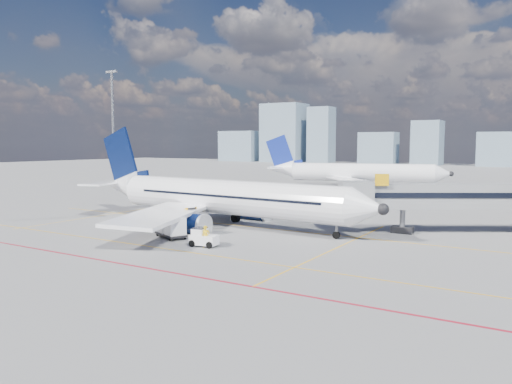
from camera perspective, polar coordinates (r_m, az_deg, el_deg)
ground at (r=50.59m, az=-6.73°, el=-5.12°), size 420.00×420.00×0.00m
apron_markings at (r=48.01m, az=-10.18°, el=-5.74°), size 90.00×35.12×0.01m
jet_bridge at (r=56.69m, az=23.91°, el=-0.59°), size 23.55×15.78×6.30m
floodlight_mast_nw at (r=116.73m, az=-16.02°, el=7.41°), size 3.20×0.61×25.45m
distant_skyline at (r=236.47m, az=17.13°, el=5.49°), size 245.56×15.89×29.80m
main_aircraft at (r=57.56m, az=-4.53°, el=-0.56°), size 40.32×35.10×11.76m
second_aircraft at (r=108.07m, az=11.07°, el=2.19°), size 38.72×33.24×11.47m
baggage_tug at (r=45.82m, az=-6.10°, el=-5.18°), size 2.63×1.80×1.71m
cargo_dolly at (r=50.28m, az=-9.72°, el=-3.84°), size 4.35×3.24×2.18m
belt_loader at (r=57.10m, az=-9.38°, el=-3.26°), size 6.33×3.22×2.56m
ramp_worker at (r=45.29m, az=-5.76°, el=-5.08°), size 0.84×0.85×1.98m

